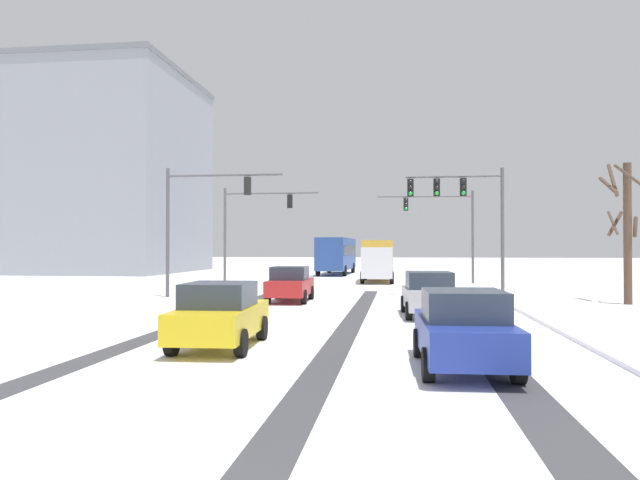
# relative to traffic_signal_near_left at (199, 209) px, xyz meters

# --- Properties ---
(wheel_track_left_lane) EXTENTS (0.88, 31.50, 0.01)m
(wheel_track_left_lane) POSITION_rel_traffic_signal_near_left_xyz_m (12.01, -10.33, -4.42)
(wheel_track_left_lane) COLOR #424247
(wheel_track_left_lane) RESTS_ON ground
(wheel_track_right_lane) EXTENTS (0.72, 31.50, 0.01)m
(wheel_track_right_lane) POSITION_rel_traffic_signal_near_left_xyz_m (8.38, -10.33, -4.42)
(wheel_track_right_lane) COLOR #424247
(wheel_track_right_lane) RESTS_ON ground
(wheel_track_center) EXTENTS (0.76, 31.50, 0.01)m
(wheel_track_center) POSITION_rel_traffic_signal_near_left_xyz_m (3.11, -10.33, -4.42)
(wheel_track_center) COLOR #424247
(wheel_track_center) RESTS_ON ground
(traffic_signal_near_left) EXTENTS (5.99, 0.38, 6.50)m
(traffic_signal_near_left) POSITION_rel_traffic_signal_near_left_xyz_m (0.00, 0.00, 0.00)
(traffic_signal_near_left) COLOR #56565B
(traffic_signal_near_left) RESTS_ON ground
(traffic_signal_far_right) EXTENTS (6.73, 0.68, 6.50)m
(traffic_signal_far_right) POSITION_rel_traffic_signal_near_left_xyz_m (13.21, 13.84, 0.05)
(traffic_signal_far_right) COLOR #56565B
(traffic_signal_far_right) RESTS_ON ground
(traffic_signal_far_left) EXTENTS (6.43, 0.38, 6.50)m
(traffic_signal_far_left) POSITION_rel_traffic_signal_near_left_xyz_m (0.15, 9.96, 0.03)
(traffic_signal_far_left) COLOR #56565B
(traffic_signal_far_left) RESTS_ON ground
(traffic_signal_near_right) EXTENTS (4.89, 0.39, 6.50)m
(traffic_signal_near_right) POSITION_rel_traffic_signal_near_left_xyz_m (13.18, 1.98, 0.33)
(traffic_signal_near_right) COLOR #56565B
(traffic_signal_near_right) RESTS_ON ground
(car_red_lead) EXTENTS (1.90, 4.13, 1.62)m
(car_red_lead) POSITION_rel_traffic_signal_near_left_xyz_m (4.96, -1.73, -3.61)
(car_red_lead) COLOR red
(car_red_lead) RESTS_ON ground
(car_silver_second) EXTENTS (2.01, 4.19, 1.62)m
(car_silver_second) POSITION_rel_traffic_signal_near_left_xyz_m (11.00, -6.90, -3.61)
(car_silver_second) COLOR #B7BABF
(car_silver_second) RESTS_ON ground
(car_yellow_cab_third) EXTENTS (1.96, 4.17, 1.62)m
(car_yellow_cab_third) POSITION_rel_traffic_signal_near_left_xyz_m (5.51, -14.38, -3.61)
(car_yellow_cab_third) COLOR yellow
(car_yellow_cab_third) RESTS_ON ground
(car_blue_fourth) EXTENTS (1.95, 4.16, 1.62)m
(car_blue_fourth) POSITION_rel_traffic_signal_near_left_xyz_m (11.22, -16.32, -3.61)
(car_blue_fourth) COLOR #233899
(car_blue_fourth) RESTS_ON ground
(bus_oncoming) EXTENTS (2.88, 11.06, 3.38)m
(bus_oncoming) POSITION_rel_traffic_signal_near_left_xyz_m (4.17, 26.94, -2.43)
(bus_oncoming) COLOR #284793
(bus_oncoming) RESTS_ON ground
(box_truck_delivery) EXTENTS (2.41, 7.44, 3.02)m
(box_truck_delivery) POSITION_rel_traffic_signal_near_left_xyz_m (8.41, 14.72, -2.79)
(box_truck_delivery) COLOR silver
(box_truck_delivery) RESTS_ON ground
(bare_tree_sidewalk_mid) EXTENTS (1.46, 1.79, 6.26)m
(bare_tree_sidewalk_mid) POSITION_rel_traffic_signal_near_left_xyz_m (19.80, -1.13, -0.98)
(bare_tree_sidewalk_mid) COLOR brown
(bare_tree_sidewalk_mid) RESTS_ON ground
(office_building_far_left_block) EXTENTS (25.94, 18.82, 20.31)m
(office_building_far_left_block) POSITION_rel_traffic_signal_near_left_xyz_m (-24.45, 29.30, 5.74)
(office_building_far_left_block) COLOR #9399A3
(office_building_far_left_block) RESTS_ON ground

